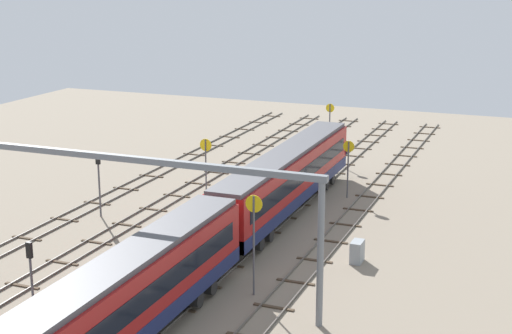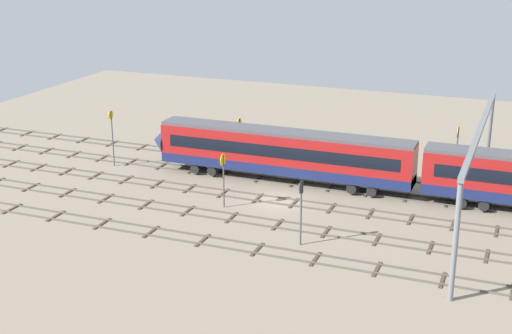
% 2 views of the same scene
% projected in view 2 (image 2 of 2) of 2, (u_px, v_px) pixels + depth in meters
% --- Properties ---
extents(ground_plane, '(95.94, 95.94, 0.00)m').
position_uv_depth(ground_plane, '(276.00, 201.00, 62.44)').
color(ground_plane, gray).
extents(track_near_foreground, '(79.94, 2.40, 0.16)m').
position_uv_depth(track_near_foreground, '(310.00, 167.00, 71.26)').
color(track_near_foreground, '#59544C').
rests_on(track_near_foreground, ground).
extents(track_with_train, '(79.94, 2.40, 0.16)m').
position_uv_depth(track_with_train, '(294.00, 183.00, 66.84)').
color(track_with_train, '#59544C').
rests_on(track_with_train, ground).
extents(track_middle, '(79.94, 2.40, 0.16)m').
position_uv_depth(track_middle, '(276.00, 200.00, 62.42)').
color(track_middle, '#59544C').
rests_on(track_middle, ground).
extents(track_second_far, '(79.94, 2.40, 0.16)m').
position_uv_depth(track_second_far, '(254.00, 221.00, 58.00)').
color(track_second_far, '#59544C').
rests_on(track_second_far, ground).
extents(track_far_background, '(79.94, 2.40, 0.16)m').
position_uv_depth(track_far_background, '(229.00, 244.00, 53.58)').
color(track_far_background, '#59544C').
rests_on(track_far_background, ground).
extents(train, '(50.40, 3.24, 4.80)m').
position_uv_depth(train, '(412.00, 169.00, 62.27)').
color(train, maroon).
rests_on(train, ground).
extents(overhead_gantry, '(0.40, 26.13, 8.28)m').
position_uv_depth(overhead_gantry, '(479.00, 147.00, 54.86)').
color(overhead_gantry, slate).
rests_on(overhead_gantry, ground).
extents(speed_sign_near_foreground, '(0.14, 1.05, 4.72)m').
position_uv_depth(speed_sign_near_foreground, '(223.00, 172.00, 60.04)').
color(speed_sign_near_foreground, '#4C4C51').
rests_on(speed_sign_near_foreground, ground).
extents(speed_sign_mid_trackside, '(0.14, 0.94, 4.80)m').
position_uv_depth(speed_sign_mid_trackside, '(240.00, 134.00, 71.18)').
color(speed_sign_mid_trackside, '#4C4C51').
rests_on(speed_sign_mid_trackside, ground).
extents(speed_sign_far_trackside, '(0.14, 0.84, 5.65)m').
position_uv_depth(speed_sign_far_trackside, '(112.00, 131.00, 70.70)').
color(speed_sign_far_trackside, '#4C4C51').
rests_on(speed_sign_far_trackside, ground).
extents(speed_sign_distant_end, '(0.14, 1.02, 6.04)m').
position_uv_depth(speed_sign_distant_end, '(457.00, 149.00, 63.67)').
color(speed_sign_distant_end, '#4C4C51').
rests_on(speed_sign_distant_end, ground).
extents(signal_light_trackside_approach, '(0.31, 0.32, 5.01)m').
position_uv_depth(signal_light_trackside_approach, '(301.00, 204.00, 52.71)').
color(signal_light_trackside_approach, '#4C4C51').
rests_on(signal_light_trackside_approach, ground).
extents(relay_cabinet, '(1.27, 0.72, 1.42)m').
position_uv_depth(relay_cabinet, '(384.00, 161.00, 70.98)').
color(relay_cabinet, gray).
rests_on(relay_cabinet, ground).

